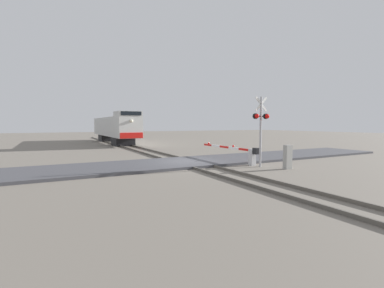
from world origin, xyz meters
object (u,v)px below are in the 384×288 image
utility_cabinet (288,157)px  crossing_signal (261,123)px  locomotive (114,128)px  crossing_gate (243,153)px

utility_cabinet → crossing_signal: bearing=121.7°
locomotive → crossing_gate: bearing=-82.1°
crossing_signal → crossing_gate: crossing_signal is taller
locomotive → crossing_signal: (3.42, -25.97, 0.58)m
locomotive → utility_cabinet: size_ratio=12.79×
crossing_gate → locomotive: bearing=97.9°
crossing_gate → crossing_signal: bearing=-87.9°
utility_cabinet → crossing_gate: bearing=106.6°
crossing_gate → utility_cabinet: size_ratio=4.59×
crossing_gate → utility_cabinet: 3.22m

